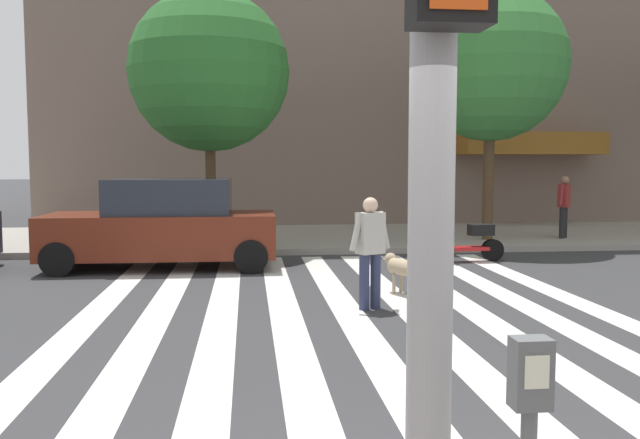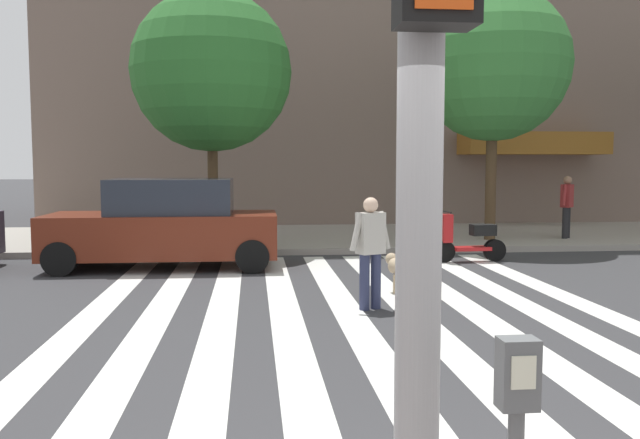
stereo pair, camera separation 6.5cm
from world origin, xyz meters
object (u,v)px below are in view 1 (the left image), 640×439
Objects in this scene: pedestrian_bystander at (564,203)px; dog_on_leash at (405,268)px; street_tree_nearest at (209,71)px; pedestrian_dog_walker at (370,246)px; parked_car_behind_first at (164,225)px; street_tree_middle at (491,65)px; parked_scooter at (468,240)px.

dog_on_leash is at bearing -132.43° from pedestrian_bystander.
pedestrian_dog_walker is (2.65, -6.79, -3.37)m from street_tree_nearest.
parked_car_behind_first is 0.76× the size of street_tree_nearest.
parked_car_behind_first is 4.28× the size of dog_on_leash.
pedestrian_dog_walker is at bearing -68.68° from street_tree_nearest.
street_tree_middle reaches higher than pedestrian_bystander.
dog_on_leash is (-2.20, -3.46, -0.03)m from parked_scooter.
pedestrian_dog_walker is 1.28m from dog_on_leash.
pedestrian_bystander reaches higher than dog_on_leash.
street_tree_middle reaches higher than parked_car_behind_first.
street_tree_nearest reaches higher than parked_car_behind_first.
pedestrian_bystander is at bearing 2.87° from street_tree_nearest.
street_tree_nearest is 0.95× the size of street_tree_middle.
pedestrian_dog_walker is at bearing -121.66° from street_tree_middle.
street_tree_middle reaches higher than dog_on_leash.
parked_scooter is 7.19m from street_tree_nearest.
parked_scooter is 4.10m from dog_on_leash.
pedestrian_dog_walker is (-2.95, -4.38, 0.45)m from parked_scooter.
street_tree_middle is 3.91× the size of pedestrian_dog_walker.
parked_scooter is 1.00× the size of pedestrian_dog_walker.
street_tree_middle is at bearing 62.17° from parked_scooter.
parked_car_behind_first is 6.43m from parked_scooter.
street_tree_nearest is 9.74m from pedestrian_bystander.
pedestrian_dog_walker is (-4.42, -7.17, -3.68)m from street_tree_middle.
street_tree_nearest is 5.65× the size of dog_on_leash.
street_tree_middle is at bearing 20.40° from parked_car_behind_first.
pedestrian_bystander is (9.99, 3.01, 0.20)m from parked_car_behind_first.
dog_on_leash is at bearing -59.95° from street_tree_nearest.
street_tree_middle is 9.19m from pedestrian_dog_walker.
pedestrian_bystander reaches higher than parked_scooter.
dog_on_leash is at bearing 51.08° from pedestrian_dog_walker.
pedestrian_bystander is at bearing 48.00° from pedestrian_dog_walker.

